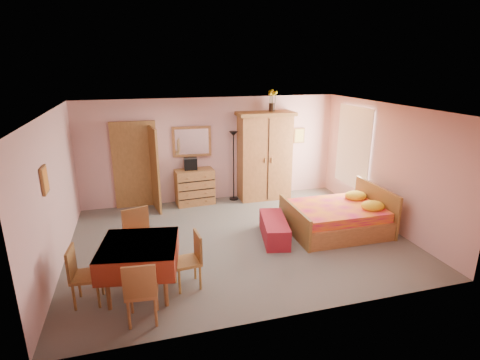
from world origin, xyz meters
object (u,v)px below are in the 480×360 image
object	(u,v)px
chair_west	(87,275)
bench	(274,229)
chair_east	(187,261)
wall_mirror	(192,141)
wardrobe	(264,156)
bed	(336,210)
floor_lamp	(234,166)
chair_south	(142,290)
chair_north	(141,240)
chest_of_drawers	(195,187)
stereo	(191,164)
dining_table	(141,268)
sunflower_vase	(272,100)

from	to	relation	value
chair_west	bench	bearing A→B (deg)	115.54
chair_east	wall_mirror	bearing A→B (deg)	-15.58
wardrobe	wall_mirror	bearing A→B (deg)	173.14
bed	chair_east	bearing A→B (deg)	-159.10
bench	chair_east	distance (m)	2.28
wall_mirror	floor_lamp	xyz separation A→B (m)	(1.01, -0.17, -0.66)
wardrobe	chair_east	distance (m)	4.43
bench	chair_south	size ratio (longest dim) A/B	1.32
chair_south	chair_north	size ratio (longest dim) A/B	0.92
chair_south	chair_east	bearing A→B (deg)	48.18
chest_of_drawers	wardrobe	size ratio (longest dim) A/B	0.42
chest_of_drawers	bench	bearing A→B (deg)	-67.55
chest_of_drawers	wardrobe	world-z (taller)	wardrobe
chest_of_drawers	wall_mirror	world-z (taller)	wall_mirror
wall_mirror	bed	world-z (taller)	wall_mirror
chair_north	chair_west	xyz separation A→B (m)	(-0.79, -0.84, -0.06)
bed	chair_east	distance (m)	3.50
stereo	bed	bearing A→B (deg)	-42.72
chair_south	bed	bearing A→B (deg)	30.38
floor_lamp	dining_table	bearing A→B (deg)	-123.91
wardrobe	dining_table	xyz separation A→B (m)	(-3.22, -3.53, -0.71)
sunflower_vase	dining_table	distance (m)	5.39
dining_table	stereo	bearing A→B (deg)	69.78
sunflower_vase	stereo	bearing A→B (deg)	179.59
stereo	chair_south	world-z (taller)	stereo
bed	dining_table	size ratio (longest dim) A/B	1.77
chest_of_drawers	stereo	xyz separation A→B (m)	(-0.08, 0.05, 0.59)
bench	chair_east	bearing A→B (deg)	-147.59
chest_of_drawers	chair_west	size ratio (longest dim) A/B	1.04
chair_east	stereo	bearing A→B (deg)	-14.86
chest_of_drawers	stereo	size ratio (longest dim) A/B	3.00
sunflower_vase	floor_lamp	bearing A→B (deg)	179.91
chair_east	chest_of_drawers	bearing A→B (deg)	-16.18
sunflower_vase	bench	bearing A→B (deg)	-108.22
stereo	wardrobe	bearing A→B (deg)	-2.45
bed	chair_south	world-z (taller)	chair_south
dining_table	chair_north	xyz separation A→B (m)	(0.03, 0.76, 0.10)
bench	sunflower_vase	bearing A→B (deg)	71.78
chair_north	chair_east	world-z (taller)	chair_north
stereo	chair_east	bearing A→B (deg)	-99.79
chair_north	chair_west	distance (m)	1.15
bed	chair_west	size ratio (longest dim) A/B	2.20
chest_of_drawers	chair_east	world-z (taller)	chair_east
chair_south	sunflower_vase	bearing A→B (deg)	56.82
wall_mirror	bench	xyz separation A→B (m)	(1.21, -2.60, -1.34)
wardrobe	sunflower_vase	size ratio (longest dim) A/B	4.14
stereo	floor_lamp	size ratio (longest dim) A/B	0.18
bench	chair_east	world-z (taller)	chair_east
floor_lamp	chair_north	distance (m)	3.73
wall_mirror	chest_of_drawers	bearing A→B (deg)	-85.40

